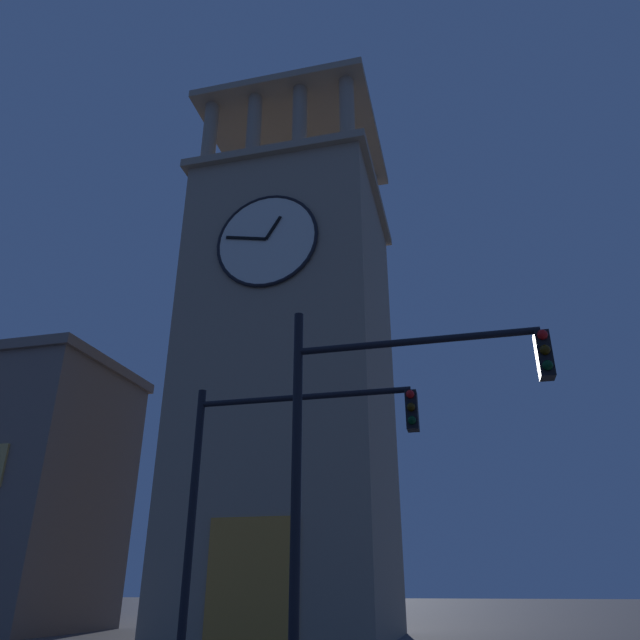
# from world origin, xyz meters

# --- Properties ---
(clocktower) EXTENTS (8.65, 9.23, 26.70)m
(clocktower) POSITION_xyz_m (-0.46, -2.33, 10.45)
(clocktower) COLOR gray
(clocktower) RESTS_ON ground_plane
(traffic_signal_near) EXTENTS (4.51, 0.41, 5.55)m
(traffic_signal_near) POSITION_xyz_m (-3.94, 11.05, 3.83)
(traffic_signal_near) COLOR black
(traffic_signal_near) RESTS_ON ground_plane
(traffic_signal_mid) EXTENTS (4.15, 0.41, 6.20)m
(traffic_signal_mid) POSITION_xyz_m (-6.31, 12.87, 4.03)
(traffic_signal_mid) COLOR black
(traffic_signal_mid) RESTS_ON ground_plane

